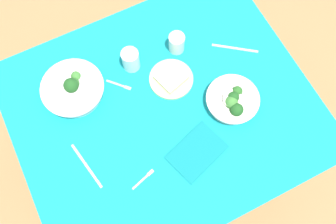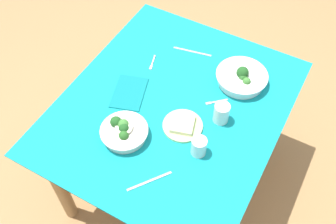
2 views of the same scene
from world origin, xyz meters
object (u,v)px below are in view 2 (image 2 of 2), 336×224
Objects in this scene: table_knife_left at (192,52)px; table_knife_right at (149,181)px; broccoli_bowl_near at (124,131)px; water_glass_side at (199,146)px; fork_by_near_bowl at (216,102)px; bread_side_plate at (183,125)px; broccoli_bowl_far at (242,78)px; napkin_folded_upper at (129,93)px; water_glass_center at (221,113)px; fork_by_far_bowl at (152,63)px.

table_knife_left and table_knife_right have the same top height.
broccoli_bowl_near is 0.26m from table_knife_right.
table_knife_right is (0.23, -0.12, -0.04)m from water_glass_side.
fork_by_near_bowl is (-0.29, -0.05, -0.04)m from water_glass_side.
broccoli_bowl_far is at bearing 161.35° from bread_side_plate.
water_glass_side is (0.09, 0.12, 0.03)m from bread_side_plate.
water_glass_center is at bearing 98.53° from napkin_folded_upper.
water_glass_center is 0.47m from napkin_folded_upper.
table_knife_right is at bearing 12.71° from fork_by_far_bowl.
fork_by_near_bowl is at bearing 160.26° from bread_side_plate.
bread_side_plate is 1.83× the size of water_glass_center.
table_knife_left is at bearing 50.29° from table_knife_right.
napkin_folded_upper reaches higher than table_knife_right.
water_glass_center reaches higher than water_glass_side.
broccoli_bowl_far reaches higher than bread_side_plate.
broccoli_bowl_far is 0.47m from fork_by_far_bowl.
fork_by_far_bowl is at bearing -53.96° from fork_by_near_bowl.
napkin_folded_upper is (0.15, -0.40, 0.00)m from fork_by_near_bowl.
water_glass_side reaches higher than broccoli_bowl_near.
broccoli_bowl_far is 1.39× the size of bread_side_plate.
water_glass_center reaches higher than fork_by_far_bowl.
water_glass_center is at bearing 54.22° from fork_by_far_bowl.
broccoli_bowl_near is 2.07× the size of fork_by_far_bowl.
water_glass_side is at bearing -3.28° from water_glass_center.
water_glass_center is at bearing 176.72° from water_glass_side.
table_knife_right is at bearing -9.74° from broccoli_bowl_far.
bread_side_plate is 0.16m from water_glass_side.
broccoli_bowl_near is at bearing -31.24° from broccoli_bowl_far.
fork_by_near_bowl is 0.53m from table_knife_right.
table_knife_left is (-0.08, -0.31, -0.03)m from broccoli_bowl_far.
broccoli_bowl_far is at bearing 126.21° from napkin_folded_upper.
table_knife_right is (0.60, 0.34, -0.00)m from fork_by_far_bowl.
bread_side_plate is 0.49m from table_knife_left.
napkin_folded_upper reaches higher than table_knife_left.
water_glass_side is at bearing 56.87° from fork_by_near_bowl.
water_glass_side reaches higher than fork_by_near_bowl.
broccoli_bowl_far reaches higher than water_glass_side.
broccoli_bowl_far reaches higher than table_knife_right.
water_glass_side is 0.30m from fork_by_near_bowl.
fork_by_near_bowl is at bearing -170.09° from water_glass_side.
broccoli_bowl_near is 1.17× the size of bread_side_plate.
bread_side_plate is 0.32m from table_knife_right.
bread_side_plate reaches higher than table_knife_left.
broccoli_bowl_far is 2.54× the size of water_glass_center.
fork_by_near_bowl is (-0.08, -0.06, -0.05)m from water_glass_center.
water_glass_center is 1.12× the size of water_glass_side.
water_glass_center is at bearing 130.41° from broccoli_bowl_near.
bread_side_plate reaches higher than table_knife_right.
napkin_folded_upper is at bearing -53.79° from broccoli_bowl_far.
table_knife_left is (-0.63, 0.03, -0.03)m from broccoli_bowl_near.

